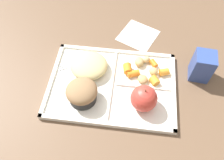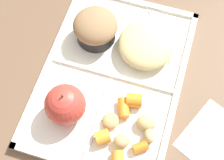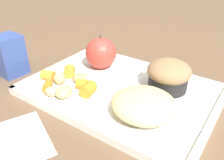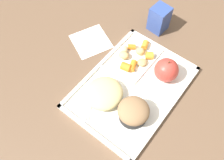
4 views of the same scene
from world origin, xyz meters
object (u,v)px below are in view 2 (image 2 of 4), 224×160
Objects in this scene: lunch_tray at (112,77)px; green_apple at (65,105)px; plastic_fork at (160,31)px; bran_muffin at (96,28)px.

green_apple is at bearing 148.16° from lunch_tray.
lunch_tray is 0.15m from plastic_fork.
bran_muffin reaches higher than lunch_tray.
green_apple is at bearing 151.10° from plastic_fork.
lunch_tray is 0.11m from bran_muffin.
plastic_fork is at bearing -67.53° from bran_muffin.
plastic_fork is (0.23, -0.13, -0.04)m from green_apple.
bran_muffin is at bearing 0.00° from green_apple.
lunch_tray is 0.12m from green_apple.
lunch_tray is 3.03× the size of plastic_fork.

